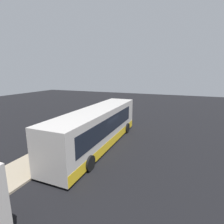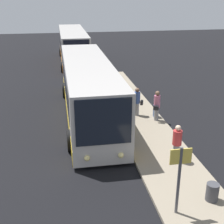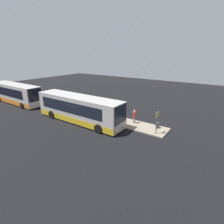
% 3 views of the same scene
% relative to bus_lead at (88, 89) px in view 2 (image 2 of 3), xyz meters
% --- Properties ---
extents(ground, '(80.00, 80.00, 0.00)m').
position_rel_bus_lead_xyz_m(ground, '(0.32, -0.23, -1.62)').
color(ground, black).
extents(platform, '(20.00, 2.76, 0.13)m').
position_rel_bus_lead_xyz_m(platform, '(0.32, 2.75, -1.55)').
color(platform, gray).
rests_on(platform, ground).
extents(bus_lead, '(12.37, 2.86, 3.24)m').
position_rel_bus_lead_xyz_m(bus_lead, '(0.00, 0.00, 0.00)').
color(bus_lead, '#B2ADA8').
rests_on(bus_lead, ground).
extents(bus_second, '(11.81, 2.77, 3.25)m').
position_rel_bus_lead_xyz_m(bus_second, '(-15.01, 0.00, -0.00)').
color(bus_second, '#B2ADA8').
rests_on(bus_second, ground).
extents(passenger_boarding, '(0.60, 0.52, 1.72)m').
position_rel_bus_lead_xyz_m(passenger_boarding, '(1.73, 3.65, -0.55)').
color(passenger_boarding, gray).
rests_on(passenger_boarding, platform).
extents(passenger_waiting, '(0.50, 0.61, 1.67)m').
position_rel_bus_lead_xyz_m(passenger_waiting, '(0.80, 2.77, -0.58)').
color(passenger_waiting, gray).
rests_on(passenger_waiting, platform).
extents(passenger_with_bags, '(0.47, 0.47, 1.64)m').
position_rel_bus_lead_xyz_m(passenger_with_bags, '(6.14, 3.14, -0.61)').
color(passenger_with_bags, gray).
rests_on(passenger_with_bags, platform).
extents(suitcase, '(0.36, 0.18, 0.96)m').
position_rel_bus_lead_xyz_m(suitcase, '(1.24, 3.75, -1.12)').
color(suitcase, '#334C7F').
rests_on(suitcase, platform).
extents(sign_post, '(0.10, 0.70, 2.42)m').
position_rel_bus_lead_xyz_m(sign_post, '(9.41, 1.92, 0.06)').
color(sign_post, '#4C4C51').
rests_on(sign_post, platform).
extents(trash_bin, '(0.44, 0.44, 0.65)m').
position_rel_bus_lead_xyz_m(trash_bin, '(9.00, 3.38, -1.16)').
color(trash_bin, '#3F3F44').
rests_on(trash_bin, platform).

